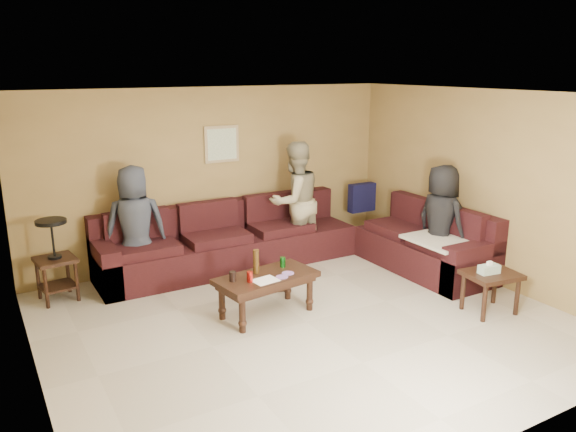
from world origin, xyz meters
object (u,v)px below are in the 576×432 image
Objects in this scene: coffee_table at (266,281)px; waste_bin at (274,279)px; person_left at (136,226)px; person_middle at (295,201)px; end_table_left at (55,259)px; side_table_right at (491,278)px; sectional_sofa at (299,246)px; person_right at (441,221)px.

waste_bin is at bearing 55.09° from coffee_table.
waste_bin is 0.18× the size of person_left.
waste_bin is 1.45m from person_middle.
person_middle is (0.86, 0.91, 0.73)m from waste_bin.
end_table_left is 1.57× the size of side_table_right.
sectional_sofa is 1.96m from person_right.
coffee_table is 2.60m from end_table_left.
side_table_right is 0.42× the size of person_right.
sectional_sofa is at bearing 177.53° from person_left.
sectional_sofa is at bearing -9.69° from end_table_left.
end_table_left is 0.58× the size of person_middle.
sectional_sofa is 3.04× the size of person_right.
person_left is at bearing 121.35° from coffee_table.
person_middle reaches higher than waste_bin.
sectional_sofa is at bearing 35.96° from waste_bin.
coffee_table is 1.87× the size of side_table_right.
sectional_sofa is 0.86m from waste_bin.
person_middle is at bearing 46.65° from waste_bin.
person_middle is (1.29, 1.53, 0.46)m from coffee_table.
coffee_table is at bearing 83.28° from person_right.
person_middle reaches higher than sectional_sofa.
sectional_sofa is at bearing 45.04° from coffee_table.
end_table_left is (-2.01, 1.64, 0.13)m from coffee_table.
person_middle reaches higher than end_table_left.
side_table_right is at bearing 103.33° from person_middle.
person_left is (-1.44, 1.04, 0.65)m from waste_bin.
person_left reaches higher than side_table_right.
person_right is (1.50, -1.17, 0.44)m from sectional_sofa.
end_table_left is 3.66× the size of waste_bin.
coffee_table reaches higher than waste_bin.
person_right is at bearing -20.25° from end_table_left.
person_middle is 1.14× the size of person_right.
coffee_table is (-1.11, -1.11, 0.08)m from sectional_sofa.
person_right is (4.62, -1.70, 0.23)m from end_table_left.
person_left is 2.30m from person_middle.
end_table_left is 2.67m from waste_bin.
person_left is (1.00, 0.02, 0.26)m from end_table_left.
coffee_table is 1.20× the size of end_table_left.
end_table_left is at bearing 140.71° from coffee_table.
person_left is at bearing 0.90° from end_table_left.
person_middle is 2.07m from person_right.
coffee_table is at bearing -124.91° from waste_bin.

